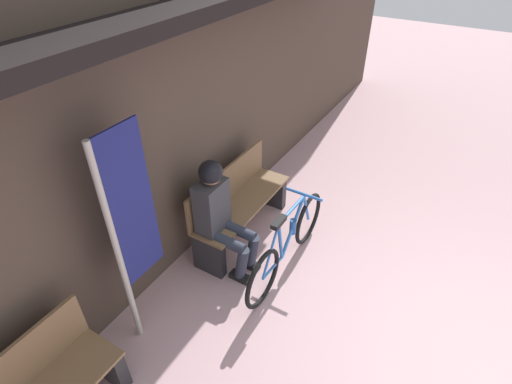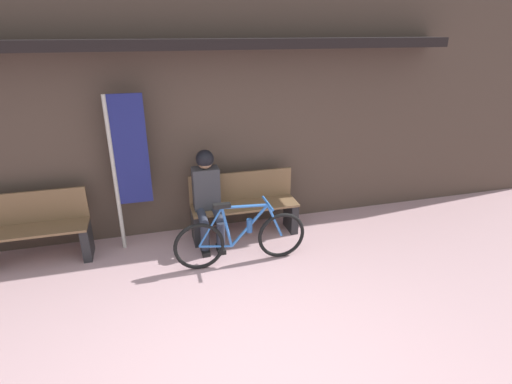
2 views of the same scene
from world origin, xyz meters
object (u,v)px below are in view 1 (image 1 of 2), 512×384
Objects in this scene: bicycle at (288,243)px; banner_pole at (128,222)px; person_seated at (219,210)px; park_bench_near at (240,206)px.

banner_pole is at bearing 148.35° from bicycle.
person_seated reaches higher than bicycle.
park_bench_near is at bearing 11.09° from person_seated.
banner_pole is at bearing 171.20° from person_seated.
banner_pole reaches higher than person_seated.
park_bench_near is 1.66m from banner_pole.
bicycle is at bearing -31.65° from banner_pole.
banner_pole is (-1.45, 0.05, 0.81)m from park_bench_near.
park_bench_near reaches higher than bicycle.
person_seated is (-0.51, -0.10, 0.33)m from park_bench_near.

